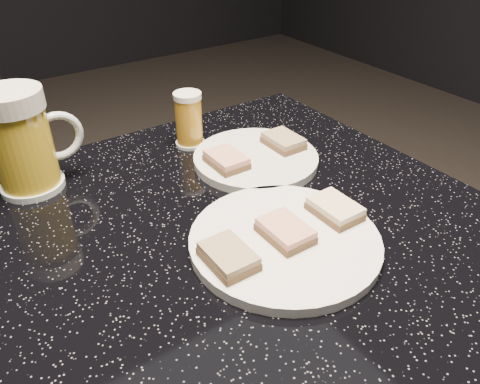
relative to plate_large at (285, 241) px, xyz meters
name	(u,v)px	position (x,y,z in m)	size (l,w,h in m)	color
plate_large	(285,241)	(0.00, 0.00, 0.00)	(0.25, 0.25, 0.01)	white
plate_small	(256,159)	(0.10, 0.20, 0.00)	(0.21, 0.21, 0.01)	silver
table	(240,337)	(-0.02, 0.07, -0.25)	(0.70, 0.70, 0.75)	black
beer_mug	(23,141)	(-0.23, 0.33, 0.07)	(0.14, 0.10, 0.16)	white
beer_tumbler	(189,120)	(0.04, 0.32, 0.04)	(0.05, 0.05, 0.10)	silver
canapes_on_plate_large	(285,231)	(0.00, 0.00, 0.02)	(0.22, 0.07, 0.02)	#4C3521
canapes_on_plate_small	(256,150)	(0.10, 0.20, 0.02)	(0.17, 0.07, 0.02)	#4C3521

